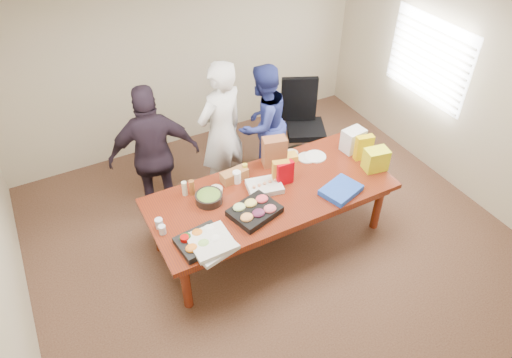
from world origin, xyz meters
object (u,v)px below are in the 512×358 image
office_chair (306,126)px  salad_bowl (209,198)px  person_right (263,124)px  sheet_cake (265,186)px  person_center (221,133)px  conference_table (270,215)px

office_chair → salad_bowl: (-1.89, -0.96, 0.20)m
person_right → salad_bowl: (-1.21, -0.99, -0.03)m
sheet_cake → office_chair: bearing=52.2°
person_center → salad_bowl: size_ratio=6.31×
conference_table → office_chair: 1.67m
conference_table → office_chair: office_chair is taller
sheet_cake → salad_bowl: bearing=-177.0°
conference_table → person_right: bearing=65.7°
office_chair → person_center: person_center is taller
sheet_cake → salad_bowl: salad_bowl is taller
sheet_cake → conference_table: bearing=-49.7°
person_center → person_right: (0.65, 0.11, -0.13)m
person_center → sheet_cake: 1.00m
office_chair → person_right: bearing=-157.7°
office_chair → salad_bowl: size_ratio=3.92×
salad_bowl → person_center: bearing=57.2°
office_chair → sheet_cake: office_chair is taller
conference_table → sheet_cake: 0.42m
office_chair → sheet_cake: 1.65m
salad_bowl → sheet_cake: bearing=-9.0°
person_center → sheet_cake: bearing=76.3°
office_chair → person_center: 1.38m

